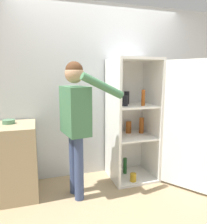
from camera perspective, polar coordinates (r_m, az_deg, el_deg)
The scene contains 6 objects.
ground_plane at distance 2.83m, azimuth 5.08°, elevation -22.86°, with size 12.00×12.00×0.00m, color tan.
wall_back at distance 3.33m, azimuth -1.02°, elevation 5.39°, with size 7.00×0.06×2.55m.
refrigerator at distance 3.18m, azimuth 10.22°, elevation -2.33°, with size 1.05×1.13×1.75m.
person at distance 2.64m, azimuth -7.24°, elevation -0.45°, with size 0.71×0.59×1.68m.
counter at distance 3.03m, azimuth -23.21°, elevation -11.64°, with size 0.65×0.63×0.92m.
bowl at distance 2.97m, azimuth -23.54°, elevation -2.34°, with size 0.15×0.15×0.05m.
Camera 1 is at (-0.92, -2.21, 1.52)m, focal length 35.00 mm.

